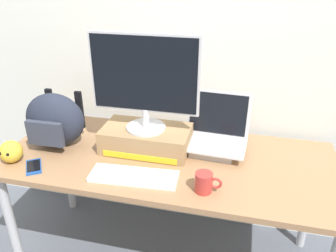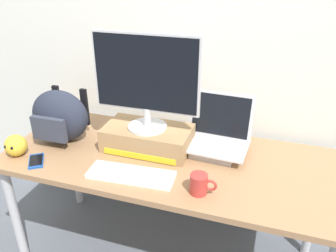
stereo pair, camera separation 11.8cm
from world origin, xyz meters
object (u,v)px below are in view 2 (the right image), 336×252
coffee_mug (199,184)px  messenger_backpack (60,116)px  desktop_monitor (146,80)px  toner_box_yellow (148,138)px  plush_toy (16,145)px  open_laptop (216,142)px  external_keyboard (131,175)px  cell_phone (36,161)px

coffee_mug → messenger_backpack: bearing=164.2°
desktop_monitor → coffee_mug: 0.57m
toner_box_yellow → desktop_monitor: bearing=-88.8°
messenger_backpack → plush_toy: size_ratio=2.90×
open_laptop → external_keyboard: (-0.33, -0.35, -0.05)m
external_keyboard → cell_phone: size_ratio=2.83×
open_laptop → external_keyboard: open_laptop is taller
plush_toy → desktop_monitor: bearing=24.0°
toner_box_yellow → coffee_mug: (0.35, -0.29, -0.02)m
external_keyboard → plush_toy: bearing=176.4°
messenger_backpack → cell_phone: 0.29m
desktop_monitor → cell_phone: size_ratio=3.69×
desktop_monitor → plush_toy: bearing=-156.9°
open_laptop → messenger_backpack: 0.86m
cell_phone → plush_toy: (-0.13, 0.03, 0.05)m
desktop_monitor → coffee_mug: size_ratio=4.57×
coffee_mug → cell_phone: coffee_mug is taller
external_keyboard → coffee_mug: 0.33m
cell_phone → plush_toy: size_ratio=1.31×
coffee_mug → plush_toy: 0.97m
cell_phone → plush_toy: plush_toy is taller
toner_box_yellow → external_keyboard: toner_box_yellow is taller
messenger_backpack → coffee_mug: bearing=-16.6°
plush_toy → messenger_backpack: bearing=60.0°
coffee_mug → open_laptop: bearing=90.4°
toner_box_yellow → cell_phone: size_ratio=3.09×
coffee_mug → plush_toy: plush_toy is taller
coffee_mug → cell_phone: 0.84m
messenger_backpack → coffee_mug: messenger_backpack is taller
desktop_monitor → coffee_mug: bearing=-40.4°
cell_phone → coffee_mug: bearing=-33.2°
open_laptop → cell_phone: size_ratio=2.36×
open_laptop → plush_toy: 1.03m
external_keyboard → cell_phone: external_keyboard is taller
desktop_monitor → external_keyboard: size_ratio=1.31×
cell_phone → plush_toy: 0.15m
open_laptop → messenger_backpack: open_laptop is taller
external_keyboard → messenger_backpack: 0.57m
messenger_backpack → coffee_mug: size_ratio=2.73×
cell_phone → open_laptop: bearing=-9.5°
open_laptop → cell_phone: open_laptop is taller
desktop_monitor → open_laptop: size_ratio=1.57×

